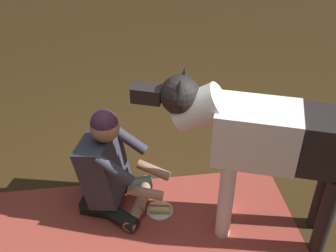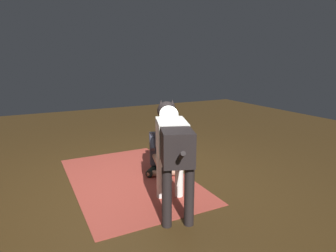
{
  "view_description": "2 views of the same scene",
  "coord_description": "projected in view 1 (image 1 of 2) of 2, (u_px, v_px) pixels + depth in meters",
  "views": [
    {
      "loc": [
        0.19,
        1.96,
        2.43
      ],
      "look_at": [
        -0.12,
        -0.32,
        0.8
      ],
      "focal_mm": 44.98,
      "sensor_mm": 36.0,
      "label": 1
    },
    {
      "loc": [
        -3.57,
        1.43,
        1.74
      ],
      "look_at": [
        -0.08,
        -0.34,
        0.83
      ],
      "focal_mm": 30.71,
      "sensor_mm": 36.0,
      "label": 2
    }
  ],
  "objects": [
    {
      "name": "person_sitting_on_floor",
      "position": [
        110.0,
        169.0,
        3.13
      ],
      "size": [
        0.72,
        0.61,
        0.87
      ],
      "color": "black",
      "rests_on": "ground"
    },
    {
      "name": "hot_dog_on_plate",
      "position": [
        160.0,
        209.0,
        3.26
      ],
      "size": [
        0.2,
        0.2,
        0.06
      ],
      "color": "silver",
      "rests_on": "ground"
    },
    {
      "name": "large_dog",
      "position": [
        264.0,
        140.0,
        2.68
      ],
      "size": [
        1.55,
        0.69,
        1.23
      ],
      "color": "silver",
      "rests_on": "ground"
    },
    {
      "name": "ground_plane",
      "position": [
        158.0,
        244.0,
        3.02
      ],
      "size": [
        13.39,
        13.39,
        0.0
      ],
      "primitive_type": "plane",
      "color": "#3A2811"
    }
  ]
}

